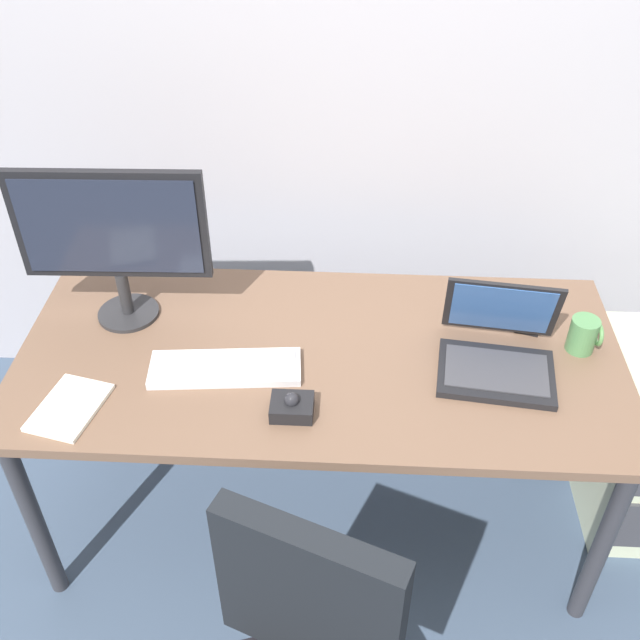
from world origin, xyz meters
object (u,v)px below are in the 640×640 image
(monitor_main, at_px, (112,234))
(coffee_mug, at_px, (584,335))
(keyboard, at_px, (225,368))
(trackball_mouse, at_px, (292,406))
(paper_notepad, at_px, (69,407))
(laptop, at_px, (498,349))
(cell_phone, at_px, (529,319))

(monitor_main, height_order, coffee_mug, monitor_main)
(monitor_main, xyz_separation_m, coffee_mug, (1.31, -0.08, -0.23))
(monitor_main, height_order, keyboard, monitor_main)
(trackball_mouse, relative_size, coffee_mug, 1.06)
(keyboard, xyz_separation_m, paper_notepad, (-0.38, -0.16, -0.01))
(trackball_mouse, height_order, paper_notepad, trackball_mouse)
(paper_notepad, bearing_deg, coffee_mug, 12.71)
(monitor_main, relative_size, keyboard, 1.27)
(keyboard, relative_size, paper_notepad, 2.02)
(trackball_mouse, xyz_separation_m, coffee_mug, (0.79, 0.29, 0.03))
(trackball_mouse, height_order, coffee_mug, coffee_mug)
(coffee_mug, relative_size, paper_notepad, 0.50)
(keyboard, xyz_separation_m, laptop, (0.74, 0.07, 0.04))
(coffee_mug, bearing_deg, monitor_main, 176.36)
(keyboard, height_order, cell_phone, keyboard)
(trackball_mouse, distance_m, paper_notepad, 0.58)
(coffee_mug, distance_m, cell_phone, 0.18)
(laptop, bearing_deg, cell_phone, 57.61)
(monitor_main, distance_m, laptop, 1.10)
(coffee_mug, distance_m, paper_notepad, 1.40)
(monitor_main, bearing_deg, paper_notepad, -97.77)
(monitor_main, xyz_separation_m, cell_phone, (1.19, 0.04, -0.28))
(keyboard, height_order, coffee_mug, coffee_mug)
(keyboard, bearing_deg, laptop, 5.54)
(laptop, xyz_separation_m, cell_phone, (0.12, 0.19, -0.05))
(keyboard, distance_m, laptop, 0.74)
(keyboard, bearing_deg, trackball_mouse, -36.78)
(trackball_mouse, bearing_deg, monitor_main, 144.30)
(laptop, distance_m, cell_phone, 0.24)
(laptop, xyz_separation_m, trackball_mouse, (-0.55, -0.22, -0.03))
(keyboard, relative_size, coffee_mug, 4.07)
(cell_phone, bearing_deg, monitor_main, -162.44)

